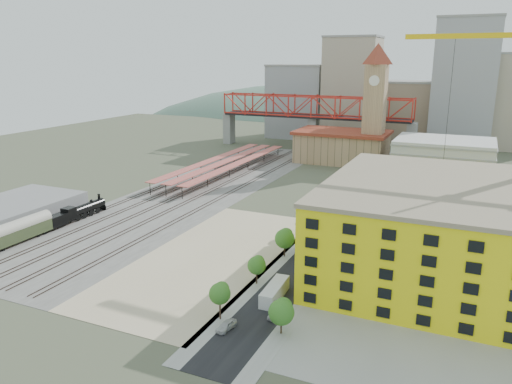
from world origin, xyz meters
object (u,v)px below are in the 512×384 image
at_px(coach, 17,231).
at_px(site_trailer_d, 332,229).
at_px(clock_tower, 375,94).
at_px(site_trailer_b, 305,258).
at_px(construction_building, 441,229).
at_px(site_trailer_a, 275,292).
at_px(locomotive, 78,212).
at_px(car_0, 226,326).
at_px(site_trailer_c, 316,246).

relative_size(coach, site_trailer_d, 1.96).
xyz_separation_m(clock_tower, site_trailer_b, (8.00, -107.15, -27.28)).
relative_size(site_trailer_b, site_trailer_d, 1.10).
relative_size(clock_tower, construction_building, 1.03).
xyz_separation_m(clock_tower, site_trailer_a, (8.00, -124.29, -27.35)).
xyz_separation_m(clock_tower, locomotive, (-58.00, -103.46, -26.64)).
distance_m(site_trailer_b, car_0, 30.59).
relative_size(locomotive, car_0, 5.16).
height_order(clock_tower, site_trailer_d, clock_tower).
relative_size(clock_tower, site_trailer_c, 5.13).
bearing_deg(construction_building, coach, -165.88).
relative_size(coach, car_0, 4.30).
bearing_deg(site_trailer_b, clock_tower, 84.20).
xyz_separation_m(construction_building, site_trailer_c, (-26.00, 0.52, -8.02)).
relative_size(clock_tower, site_trailer_a, 5.28).
xyz_separation_m(coach, site_trailer_a, (66.00, -1.15, -1.72)).
distance_m(construction_building, site_trailer_b, 28.13).
xyz_separation_m(site_trailer_a, car_0, (-3.00, -13.30, -0.62)).
height_order(site_trailer_c, site_trailer_d, site_trailer_c).
bearing_deg(site_trailer_b, construction_building, 5.32).
height_order(site_trailer_a, site_trailer_d, site_trailer_a).
bearing_deg(coach, site_trailer_b, 13.62).
bearing_deg(site_trailer_b, locomotive, 166.73).
bearing_deg(construction_building, site_trailer_b, -164.61).
bearing_deg(site_trailer_c, coach, -140.72).
distance_m(clock_tower, site_trailer_a, 127.52).
distance_m(site_trailer_a, site_trailer_d, 38.10).
relative_size(clock_tower, site_trailer_b, 5.04).
bearing_deg(locomotive, coach, -90.00).
bearing_deg(site_trailer_d, site_trailer_c, -86.90).
bearing_deg(car_0, site_trailer_d, 95.70).
bearing_deg(locomotive, site_trailer_c, 3.46).
bearing_deg(locomotive, car_0, -28.44).
relative_size(site_trailer_a, site_trailer_d, 1.05).
relative_size(construction_building, car_0, 11.84).
bearing_deg(locomotive, site_trailer_a, -17.52).
bearing_deg(site_trailer_c, site_trailer_b, -70.45).
relative_size(construction_building, locomotive, 2.29).
distance_m(locomotive, site_trailer_d, 68.23).
bearing_deg(car_0, site_trailer_b, 93.41).
height_order(construction_building, locomotive, construction_building).
height_order(construction_building, site_trailer_c, construction_building).
relative_size(site_trailer_c, site_trailer_d, 1.08).
relative_size(site_trailer_a, site_trailer_c, 0.97).
distance_m(locomotive, car_0, 71.66).
height_order(site_trailer_d, car_0, site_trailer_d).
bearing_deg(car_0, site_trailer_c, 94.54).
bearing_deg(site_trailer_b, coach, -176.46).
bearing_deg(clock_tower, site_trailer_b, -85.73).
xyz_separation_m(locomotive, car_0, (63.00, -34.13, -1.33)).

